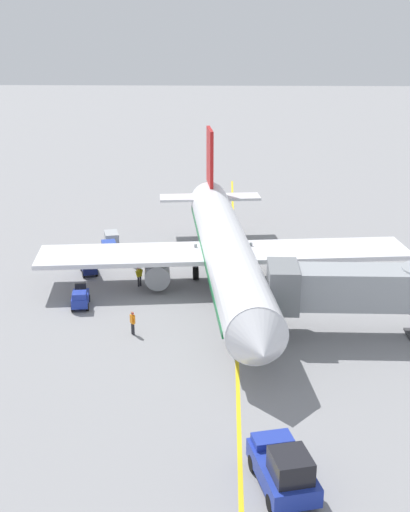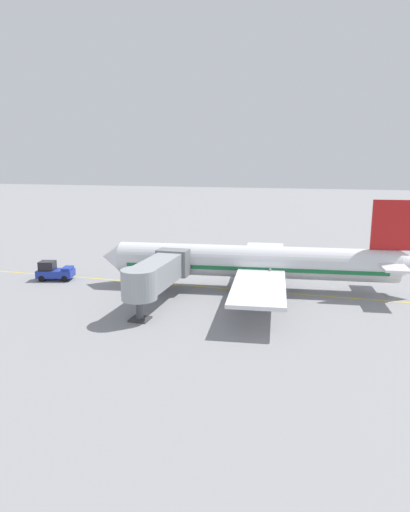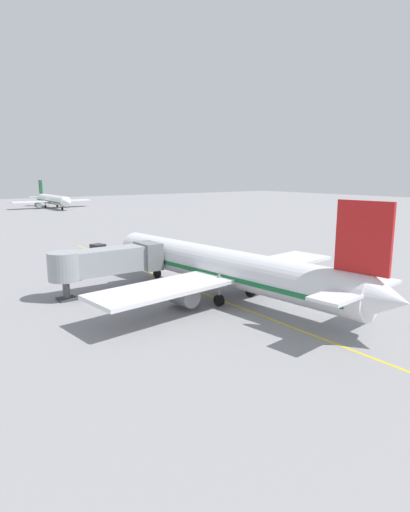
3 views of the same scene
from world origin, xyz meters
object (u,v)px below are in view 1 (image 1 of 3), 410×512
Objects in this scene: baggage_tug_lead at (89,266)px; ground_crew_wing_walker at (133,322)px; parked_airliner at (226,249)px; ground_crew_loader at (139,275)px; baggage_cart_second_in_train at (112,239)px; ground_crew_marshaller at (133,257)px; pushback_tractor at (284,469)px; baggage_tug_trailing at (80,298)px; baggage_cart_front at (109,249)px; jet_bridge at (357,288)px.

baggage_tug_lead is 12.87m from ground_crew_wing_walker.
parked_airliner is 22.10× the size of ground_crew_loader.
baggage_cart_second_in_train is 5.85m from ground_crew_marshaller.
ground_crew_wing_walker is at bearing 94.32° from ground_crew_loader.
baggage_tug_trailing is at bearing -56.45° from pushback_tractor.
baggage_tug_lead is at bearing 74.13° from baggage_cart_front.
baggage_cart_front is at bearing -38.01° from jet_bridge.
pushback_tractor is 1.82× the size of baggage_tug_trailing.
ground_crew_marshaller is at bearing -27.88° from parked_airliner.
ground_crew_loader is (-3.89, -4.39, 0.24)m from baggage_tug_trailing.
ground_crew_wing_walker is at bearing 114.54° from baggage_tug_lead.
parked_airliner is 7.33m from ground_crew_loader.
baggage_tug_lead is 1.63× the size of ground_crew_wing_walker.
jet_bridge is 15.34m from ground_crew_wing_walker.
baggage_tug_trailing is at bearing 48.43° from ground_crew_loader.
pushback_tractor reaches higher than baggage_cart_front.
parked_airliner is 11.40m from ground_crew_wing_walker.
baggage_tug_trailing is at bearing -11.91° from jet_bridge.
baggage_tug_trailing is (13.58, -20.48, -0.39)m from pushback_tractor.
parked_airliner is 13.60× the size of baggage_tug_lead.
jet_bridge is at bearing -178.31° from ground_crew_wing_walker.
jet_bridge is 21.56m from ground_crew_marshaller.
ground_crew_wing_walker is (-5.34, 11.70, 0.24)m from baggage_tug_lead.
jet_bridge is at bearing 151.19° from baggage_tug_lead.
baggage_cart_front is 1.00× the size of baggage_cart_second_in_train.
jet_bridge reaches higher than ground_crew_wing_walker.
baggage_cart_second_in_train is at bearing -84.29° from baggage_cart_front.
pushback_tractor is 37.15m from baggage_cart_second_in_train.
baggage_tug_lead is at bearing -28.81° from jet_bridge.
pushback_tractor reaches higher than baggage_tug_lead.
parked_airliner reaches higher than baggage_tug_trailing.
ground_crew_marshaller reaches higher than baggage_tug_lead.
pushback_tractor is 1.61× the size of baggage_cart_front.
ground_crew_loader is at bearing -68.72° from pushback_tractor.
baggage_tug_trailing is 1.56× the size of ground_crew_loader.
parked_airliner reaches higher than pushback_tractor.
ground_crew_wing_walker is (9.01, -15.88, -0.15)m from pushback_tractor.
baggage_tug_lead is at bearing -83.80° from baggage_tug_trailing.
jet_bridge reaches higher than ground_crew_loader.
pushback_tractor is 24.57m from baggage_tug_trailing.
baggage_cart_front is at bearing -40.37° from ground_crew_marshaller.
parked_airliner is 12.07m from baggage_tug_trailing.
pushback_tractor reaches higher than ground_crew_marshaller.
parked_airliner is 12.54× the size of baggage_cart_second_in_train.
baggage_tug_trailing is at bearing 89.92° from baggage_cart_second_in_train.
baggage_tug_lead is at bearing -30.18° from ground_crew_loader.
pushback_tractor is at bearing 119.56° from ground_crew_wing_walker.
baggage_cart_second_in_train is at bearing -68.26° from ground_crew_loader.
ground_crew_marshaller is at bearing 139.63° from baggage_cart_front.
pushback_tractor reaches higher than ground_crew_loader.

